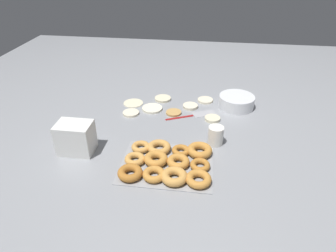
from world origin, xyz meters
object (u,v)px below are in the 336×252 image
container_stack (76,138)px  pancake_6 (163,99)px  pancake_5 (133,103)px  pancake_2 (212,119)px  pancake_3 (174,113)px  donut_tray (168,162)px  spatula (199,114)px  pancake_7 (205,100)px  pancake_4 (190,106)px  pancake_1 (131,113)px  paper_cup (216,136)px  pancake_0 (152,108)px  batter_bowl (236,102)px

container_stack → pancake_6: bearing=61.6°
container_stack → pancake_5: bearing=74.0°
pancake_2 → pancake_3: 0.22m
pancake_3 → donut_tray: (0.03, -0.45, 0.01)m
pancake_3 → spatula: 0.14m
pancake_7 → pancake_3: bearing=-134.1°
pancake_2 → pancake_4: 0.18m
pancake_3 → spatula: size_ratio=0.31×
pancake_3 → container_stack: bearing=-134.0°
pancake_4 → pancake_5: (-0.34, 0.00, -0.00)m
pancake_4 → pancake_6: bearing=155.9°
pancake_4 → container_stack: size_ratio=0.55×
pancake_6 → pancake_1: bearing=-127.0°
pancake_7 → paper_cup: size_ratio=1.01×
pancake_0 → pancake_2: pancake_2 is taller
pancake_7 → pancake_2: bearing=-78.5°
pancake_1 → pancake_6: size_ratio=0.92×
batter_bowl → spatula: batter_bowl is taller
pancake_3 → container_stack: size_ratio=0.55×
pancake_5 → container_stack: 0.51m
pancake_5 → paper_cup: bearing=-36.0°
pancake_2 → container_stack: (-0.60, -0.36, 0.06)m
container_stack → pancake_7: bearing=46.0°
pancake_3 → paper_cup: paper_cup is taller
donut_tray → batter_bowl: 0.66m
paper_cup → pancake_1: bearing=154.2°
paper_cup → pancake_4: bearing=112.4°
pancake_0 → pancake_6: 0.14m
pancake_1 → pancake_2: (0.45, -0.00, 0.00)m
pancake_0 → pancake_2: 0.35m
donut_tray → container_stack: 0.43m
pancake_0 → pancake_7: 0.33m
pancake_1 → container_stack: 0.40m
pancake_7 → donut_tray: 0.64m
pancake_0 → pancake_7: same height
pancake_5 → pancake_4: bearing=-0.7°
pancake_1 → pancake_4: 0.34m
pancake_1 → paper_cup: 0.51m
pancake_1 → spatula: (0.37, 0.04, -0.00)m
pancake_4 → donut_tray: bearing=-95.9°
pancake_1 → pancake_7: same height
donut_tray → spatula: 0.47m
pancake_5 → container_stack: size_ratio=0.74×
container_stack → paper_cup: (0.62, 0.14, -0.03)m
pancake_0 → pancake_4: pancake_4 is taller
pancake_2 → donut_tray: (-0.18, -0.41, 0.01)m
pancake_1 → batter_bowl: batter_bowl is taller
pancake_5 → batter_bowl: bearing=3.6°
pancake_3 → batter_bowl: size_ratio=0.43×
pancake_6 → spatula: pancake_6 is taller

